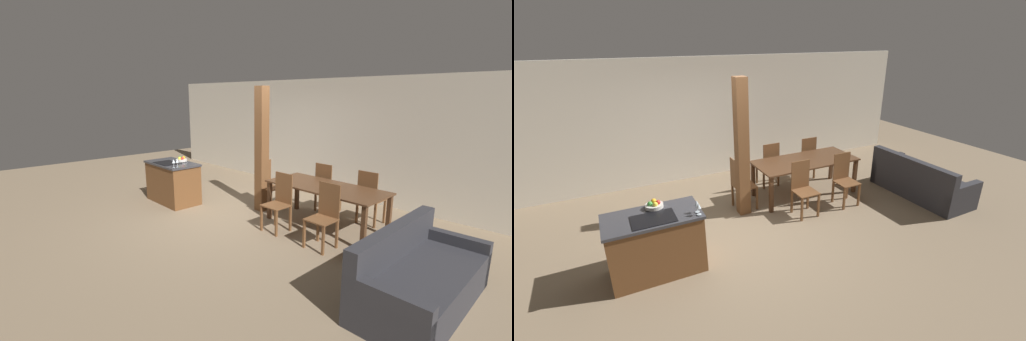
# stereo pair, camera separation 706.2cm
# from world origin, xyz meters

# --- Properties ---
(ground_plane) EXTENTS (16.00, 16.00, 0.00)m
(ground_plane) POSITION_xyz_m (0.00, 0.00, 0.00)
(ground_plane) COLOR #847056
(wall_back) EXTENTS (11.20, 0.08, 2.70)m
(wall_back) POSITION_xyz_m (0.00, 2.80, 1.35)
(wall_back) COLOR silver
(wall_back) RESTS_ON ground_plane
(kitchen_island) EXTENTS (1.27, 0.70, 0.89)m
(kitchen_island) POSITION_xyz_m (-1.46, -0.37, 0.45)
(kitchen_island) COLOR brown
(kitchen_island) RESTS_ON ground_plane
(fruit_bowl) EXTENTS (0.24, 0.24, 0.11)m
(fruit_bowl) POSITION_xyz_m (-1.39, -0.17, 0.93)
(fruit_bowl) COLOR silver
(fruit_bowl) RESTS_ON kitchen_island
(wine_glass_near) EXTENTS (0.07, 0.07, 0.17)m
(wine_glass_near) POSITION_xyz_m (-0.90, -0.65, 1.02)
(wine_glass_near) COLOR silver
(wine_glass_near) RESTS_ON kitchen_island
(wine_glass_middle) EXTENTS (0.07, 0.07, 0.17)m
(wine_glass_middle) POSITION_xyz_m (-0.90, -0.57, 1.02)
(wine_glass_middle) COLOR silver
(wine_glass_middle) RESTS_ON kitchen_island
(dining_table) EXTENTS (2.10, 0.94, 0.75)m
(dining_table) POSITION_xyz_m (1.72, 0.83, 0.67)
(dining_table) COLOR #51331E
(dining_table) RESTS_ON ground_plane
(dining_chair_near_left) EXTENTS (0.40, 0.40, 1.00)m
(dining_chair_near_left) POSITION_xyz_m (1.25, 0.14, 0.52)
(dining_chair_near_left) COLOR brown
(dining_chair_near_left) RESTS_ON ground_plane
(dining_chair_near_right) EXTENTS (0.40, 0.40, 1.00)m
(dining_chair_near_right) POSITION_xyz_m (2.20, 0.14, 0.52)
(dining_chair_near_right) COLOR brown
(dining_chair_near_right) RESTS_ON ground_plane
(dining_chair_far_left) EXTENTS (0.40, 0.40, 1.00)m
(dining_chair_far_left) POSITION_xyz_m (1.25, 1.52, 0.52)
(dining_chair_far_left) COLOR brown
(dining_chair_far_left) RESTS_ON ground_plane
(dining_chair_far_right) EXTENTS (0.40, 0.40, 1.00)m
(dining_chair_far_right) POSITION_xyz_m (2.20, 1.52, 0.52)
(dining_chair_far_right) COLOR brown
(dining_chair_far_right) RESTS_ON ground_plane
(dining_chair_head_end) EXTENTS (0.40, 0.40, 1.00)m
(dining_chair_head_end) POSITION_xyz_m (0.29, 0.83, 0.52)
(dining_chair_head_end) COLOR brown
(dining_chair_head_end) RESTS_ON ground_plane
(couch) EXTENTS (0.88, 1.99, 0.85)m
(couch) POSITION_xyz_m (3.81, -0.31, 0.28)
(couch) COLOR #2D2D33
(couch) RESTS_ON ground_plane
(timber_post) EXTENTS (0.21, 0.21, 2.49)m
(timber_post) POSITION_xyz_m (0.28, 0.66, 1.25)
(timber_post) COLOR brown
(timber_post) RESTS_ON ground_plane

